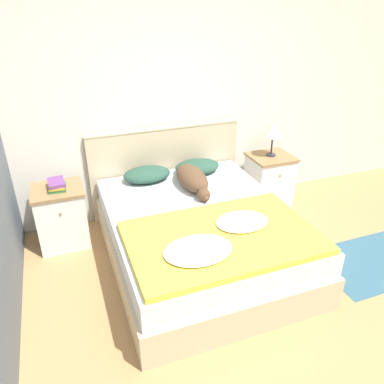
% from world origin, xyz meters
% --- Properties ---
extents(ground_plane, '(16.00, 16.00, 0.00)m').
position_xyz_m(ground_plane, '(0.00, 0.00, 0.00)').
color(ground_plane, tan).
extents(wall_back, '(9.00, 0.06, 2.55)m').
position_xyz_m(wall_back, '(0.00, 2.13, 1.27)').
color(wall_back, silver).
rests_on(wall_back, ground_plane).
extents(bed, '(1.66, 2.07, 0.54)m').
position_xyz_m(bed, '(0.11, 1.00, 0.27)').
color(bed, '#C6B28E').
rests_on(bed, ground_plane).
extents(headboard, '(1.74, 0.06, 1.05)m').
position_xyz_m(headboard, '(0.11, 2.06, 0.54)').
color(headboard, '#C6B28E').
rests_on(headboard, ground_plane).
extents(nightstand_left, '(0.50, 0.46, 0.63)m').
position_xyz_m(nightstand_left, '(-1.10, 1.76, 0.32)').
color(nightstand_left, white).
rests_on(nightstand_left, ground_plane).
extents(nightstand_right, '(0.50, 0.46, 0.63)m').
position_xyz_m(nightstand_right, '(1.32, 1.76, 0.32)').
color(nightstand_right, white).
rests_on(nightstand_right, ground_plane).
extents(pillow_left, '(0.51, 0.34, 0.14)m').
position_xyz_m(pillow_left, '(-0.18, 1.81, 0.62)').
color(pillow_left, '#284C3D').
rests_on(pillow_left, bed).
extents(pillow_right, '(0.51, 0.34, 0.14)m').
position_xyz_m(pillow_right, '(0.40, 1.81, 0.62)').
color(pillow_right, '#284C3D').
rests_on(pillow_right, bed).
extents(quilt, '(1.52, 0.99, 0.10)m').
position_xyz_m(quilt, '(0.10, 0.50, 0.58)').
color(quilt, yellow).
rests_on(quilt, bed).
extents(dog, '(0.27, 0.80, 0.20)m').
position_xyz_m(dog, '(0.22, 1.49, 0.64)').
color(dog, brown).
rests_on(dog, bed).
extents(book_stack, '(0.18, 0.24, 0.08)m').
position_xyz_m(book_stack, '(-1.09, 1.75, 0.68)').
color(book_stack, '#337547').
rests_on(book_stack, nightstand_left).
extents(table_lamp, '(0.24, 0.24, 0.39)m').
position_xyz_m(table_lamp, '(1.32, 1.78, 0.94)').
color(table_lamp, '#2D2D33').
rests_on(table_lamp, nightstand_right).
extents(rug, '(1.16, 0.76, 0.00)m').
position_xyz_m(rug, '(1.70, 0.36, 0.00)').
color(rug, '#335B70').
rests_on(rug, ground_plane).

